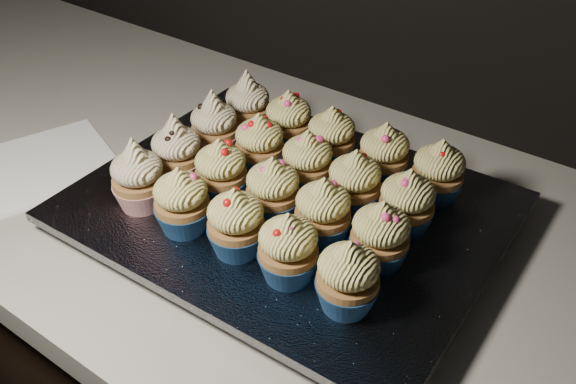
# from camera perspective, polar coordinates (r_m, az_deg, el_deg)

# --- Properties ---
(worktop) EXTENTS (2.44, 0.64, 0.04)m
(worktop) POSITION_cam_1_polar(r_m,az_deg,el_deg) (0.75, 15.14, -8.98)
(worktop) COLOR beige
(worktop) RESTS_ON cabinet
(napkin) EXTENTS (0.22, 0.22, 0.00)m
(napkin) POSITION_cam_1_polar(r_m,az_deg,el_deg) (0.96, -20.62, 2.36)
(napkin) COLOR white
(napkin) RESTS_ON worktop
(baking_tray) EXTENTS (0.46, 0.36, 0.02)m
(baking_tray) POSITION_cam_1_polar(r_m,az_deg,el_deg) (0.78, 0.00, -2.29)
(baking_tray) COLOR black
(baking_tray) RESTS_ON worktop
(foil_lining) EXTENTS (0.50, 0.40, 0.01)m
(foil_lining) POSITION_cam_1_polar(r_m,az_deg,el_deg) (0.77, 0.00, -1.31)
(foil_lining) COLOR silver
(foil_lining) RESTS_ON baking_tray
(cupcake_0) EXTENTS (0.06, 0.06, 0.10)m
(cupcake_0) POSITION_cam_1_polar(r_m,az_deg,el_deg) (0.76, -13.19, 1.27)
(cupcake_0) COLOR #A7171B
(cupcake_0) RESTS_ON foil_lining
(cupcake_1) EXTENTS (0.06, 0.06, 0.08)m
(cupcake_1) POSITION_cam_1_polar(r_m,az_deg,el_deg) (0.72, -9.44, -0.86)
(cupcake_1) COLOR navy
(cupcake_1) RESTS_ON foil_lining
(cupcake_2) EXTENTS (0.06, 0.06, 0.08)m
(cupcake_2) POSITION_cam_1_polar(r_m,az_deg,el_deg) (0.68, -4.65, -2.79)
(cupcake_2) COLOR navy
(cupcake_2) RESTS_ON foil_lining
(cupcake_3) EXTENTS (0.06, 0.06, 0.08)m
(cupcake_3) POSITION_cam_1_polar(r_m,az_deg,el_deg) (0.65, 0.01, -5.09)
(cupcake_3) COLOR navy
(cupcake_3) RESTS_ON foil_lining
(cupcake_4) EXTENTS (0.06, 0.06, 0.08)m
(cupcake_4) POSITION_cam_1_polar(r_m,az_deg,el_deg) (0.62, 5.35, -7.59)
(cupcake_4) COLOR navy
(cupcake_4) RESTS_ON foil_lining
(cupcake_5) EXTENTS (0.06, 0.06, 0.10)m
(cupcake_5) POSITION_cam_1_polar(r_m,az_deg,el_deg) (0.80, -9.85, 3.53)
(cupcake_5) COLOR #A7171B
(cupcake_5) RESTS_ON foil_lining
(cupcake_6) EXTENTS (0.06, 0.06, 0.08)m
(cupcake_6) POSITION_cam_1_polar(r_m,az_deg,el_deg) (0.76, -5.98, 1.77)
(cupcake_6) COLOR navy
(cupcake_6) RESTS_ON foil_lining
(cupcake_7) EXTENTS (0.06, 0.06, 0.08)m
(cupcake_7) POSITION_cam_1_polar(r_m,az_deg,el_deg) (0.72, -1.36, 0.09)
(cupcake_7) COLOR navy
(cupcake_7) RESTS_ON foil_lining
(cupcake_8) EXTENTS (0.06, 0.06, 0.08)m
(cupcake_8) POSITION_cam_1_polar(r_m,az_deg,el_deg) (0.69, 3.11, -1.82)
(cupcake_8) COLOR navy
(cupcake_8) RESTS_ON foil_lining
(cupcake_9) EXTENTS (0.06, 0.06, 0.08)m
(cupcake_9) POSITION_cam_1_polar(r_m,az_deg,el_deg) (0.67, 8.18, -3.94)
(cupcake_9) COLOR navy
(cupcake_9) RESTS_ON foil_lining
(cupcake_10) EXTENTS (0.06, 0.06, 0.10)m
(cupcake_10) POSITION_cam_1_polar(r_m,az_deg,el_deg) (0.84, -6.57, 5.79)
(cupcake_10) COLOR #A7171B
(cupcake_10) RESTS_ON foil_lining
(cupcake_11) EXTENTS (0.06, 0.06, 0.08)m
(cupcake_11) POSITION_cam_1_polar(r_m,az_deg,el_deg) (0.80, -2.54, 4.15)
(cupcake_11) COLOR navy
(cupcake_11) RESTS_ON foil_lining
(cupcake_12) EXTENTS (0.06, 0.06, 0.08)m
(cupcake_12) POSITION_cam_1_polar(r_m,az_deg,el_deg) (0.77, 1.72, 2.58)
(cupcake_12) COLOR navy
(cupcake_12) RESTS_ON foil_lining
(cupcake_13) EXTENTS (0.06, 0.06, 0.08)m
(cupcake_13) POSITION_cam_1_polar(r_m,az_deg,el_deg) (0.74, 5.91, 0.75)
(cupcake_13) COLOR navy
(cupcake_13) RESTS_ON foil_lining
(cupcake_14) EXTENTS (0.06, 0.06, 0.08)m
(cupcake_14) POSITION_cam_1_polar(r_m,az_deg,el_deg) (0.72, 10.51, -1.01)
(cupcake_14) COLOR navy
(cupcake_14) RESTS_ON foil_lining
(cupcake_15) EXTENTS (0.06, 0.06, 0.10)m
(cupcake_15) POSITION_cam_1_polar(r_m,az_deg,el_deg) (0.89, -3.60, 7.66)
(cupcake_15) COLOR #A7171B
(cupcake_15) RESTS_ON foil_lining
(cupcake_16) EXTENTS (0.06, 0.06, 0.08)m
(cupcake_16) POSITION_cam_1_polar(r_m,az_deg,el_deg) (0.85, 0.04, 6.28)
(cupcake_16) COLOR navy
(cupcake_16) RESTS_ON foil_lining
(cupcake_17) EXTENTS (0.06, 0.06, 0.08)m
(cupcake_17) POSITION_cam_1_polar(r_m,az_deg,el_deg) (0.82, 3.86, 4.79)
(cupcake_17) COLOR navy
(cupcake_17) RESTS_ON foil_lining
(cupcake_18) EXTENTS (0.06, 0.06, 0.08)m
(cupcake_18) POSITION_cam_1_polar(r_m,az_deg,el_deg) (0.79, 8.51, 3.26)
(cupcake_18) COLOR navy
(cupcake_18) RESTS_ON foil_lining
(cupcake_19) EXTENTS (0.06, 0.06, 0.08)m
(cupcake_19) POSITION_cam_1_polar(r_m,az_deg,el_deg) (0.77, 13.19, 1.67)
(cupcake_19) COLOR navy
(cupcake_19) RESTS_ON foil_lining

